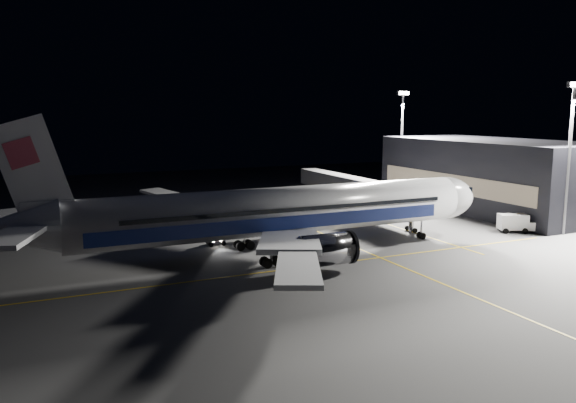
{
  "coord_description": "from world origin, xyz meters",
  "views": [
    {
      "loc": [
        -25.98,
        -59.19,
        16.8
      ],
      "look_at": [
        1.85,
        1.94,
        6.0
      ],
      "focal_mm": 35.0,
      "sensor_mm": 36.0,
      "label": 1
    }
  ],
  "objects_px": {
    "service_truck": "(516,223)",
    "safety_cone_b": "(243,234)",
    "jet_bridge": "(360,188)",
    "safety_cone_c": "(238,231)",
    "floodlight_mast_south": "(570,145)",
    "floodlight_mast_north": "(402,134)",
    "baggage_tug": "(216,239)",
    "airliner": "(272,213)",
    "safety_cone_a": "(273,245)"
  },
  "relations": [
    {
      "from": "floodlight_mast_north",
      "to": "baggage_tug",
      "type": "bearing_deg",
      "value": -152.21
    },
    {
      "from": "safety_cone_c",
      "to": "baggage_tug",
      "type": "bearing_deg",
      "value": -130.43
    },
    {
      "from": "floodlight_mast_south",
      "to": "safety_cone_b",
      "type": "relative_size",
      "value": 36.49
    },
    {
      "from": "airliner",
      "to": "jet_bridge",
      "type": "xyz_separation_m",
      "value": [
        23.08,
        18.06,
        -0.58
      ]
    },
    {
      "from": "baggage_tug",
      "to": "safety_cone_a",
      "type": "xyz_separation_m",
      "value": [
        6.17,
        -3.99,
        -0.46
      ]
    },
    {
      "from": "jet_bridge",
      "to": "safety_cone_b",
      "type": "xyz_separation_m",
      "value": [
        -22.69,
        -6.95,
        -4.3
      ]
    },
    {
      "from": "airliner",
      "to": "safety_cone_c",
      "type": "bearing_deg",
      "value": 87.62
    },
    {
      "from": "floodlight_mast_north",
      "to": "floodlight_mast_south",
      "type": "relative_size",
      "value": 1.0
    },
    {
      "from": "safety_cone_a",
      "to": "safety_cone_c",
      "type": "xyz_separation_m",
      "value": [
        -1.15,
        9.88,
        0.0
      ]
    },
    {
      "from": "airliner",
      "to": "safety_cone_c",
      "type": "relative_size",
      "value": 111.97
    },
    {
      "from": "floodlight_mast_north",
      "to": "safety_cone_b",
      "type": "bearing_deg",
      "value": -152.84
    },
    {
      "from": "safety_cone_a",
      "to": "service_truck",
      "type": "bearing_deg",
      "value": -10.16
    },
    {
      "from": "airliner",
      "to": "floodlight_mast_south",
      "type": "xyz_separation_m",
      "value": [
        41.08,
        -6.01,
        7.21
      ]
    },
    {
      "from": "airliner",
      "to": "baggage_tug",
      "type": "relative_size",
      "value": 27.68
    },
    {
      "from": "jet_bridge",
      "to": "service_truck",
      "type": "height_order",
      "value": "jet_bridge"
    },
    {
      "from": "floodlight_mast_south",
      "to": "safety_cone_b",
      "type": "bearing_deg",
      "value": 157.18
    },
    {
      "from": "jet_bridge",
      "to": "safety_cone_c",
      "type": "distance_m",
      "value": 23.28
    },
    {
      "from": "jet_bridge",
      "to": "baggage_tug",
      "type": "distance_m",
      "value": 29.55
    },
    {
      "from": "airliner",
      "to": "service_truck",
      "type": "height_order",
      "value": "airliner"
    },
    {
      "from": "floodlight_mast_north",
      "to": "safety_cone_a",
      "type": "bearing_deg",
      "value": -144.58
    },
    {
      "from": "safety_cone_a",
      "to": "safety_cone_c",
      "type": "relative_size",
      "value": 0.99
    },
    {
      "from": "service_truck",
      "to": "safety_cone_a",
      "type": "relative_size",
      "value": 9.86
    },
    {
      "from": "floodlight_mast_south",
      "to": "service_truck",
      "type": "distance_m",
      "value": 12.59
    },
    {
      "from": "floodlight_mast_north",
      "to": "baggage_tug",
      "type": "relative_size",
      "value": 9.32
    },
    {
      "from": "floodlight_mast_south",
      "to": "safety_cone_c",
      "type": "distance_m",
      "value": 46.72
    },
    {
      "from": "baggage_tug",
      "to": "safety_cone_a",
      "type": "height_order",
      "value": "baggage_tug"
    },
    {
      "from": "baggage_tug",
      "to": "safety_cone_a",
      "type": "relative_size",
      "value": 4.07
    },
    {
      "from": "safety_cone_a",
      "to": "jet_bridge",
      "type": "bearing_deg",
      "value": 33.37
    },
    {
      "from": "airliner",
      "to": "safety_cone_b",
      "type": "xyz_separation_m",
      "value": [
        0.39,
        11.11,
        -4.88
      ]
    },
    {
      "from": "service_truck",
      "to": "safety_cone_b",
      "type": "relative_size",
      "value": 9.49
    },
    {
      "from": "jet_bridge",
      "to": "safety_cone_b",
      "type": "bearing_deg",
      "value": -162.98
    },
    {
      "from": "airliner",
      "to": "floodlight_mast_south",
      "type": "bearing_deg",
      "value": -8.33
    },
    {
      "from": "jet_bridge",
      "to": "safety_cone_c",
      "type": "xyz_separation_m",
      "value": [
        -22.5,
        -4.17,
        -4.31
      ]
    },
    {
      "from": "floodlight_mast_north",
      "to": "baggage_tug",
      "type": "xyz_separation_m",
      "value": [
        -45.52,
        -23.99,
        -11.63
      ]
    },
    {
      "from": "floodlight_mast_north",
      "to": "safety_cone_b",
      "type": "relative_size",
      "value": 36.49
    },
    {
      "from": "safety_cone_b",
      "to": "safety_cone_c",
      "type": "bearing_deg",
      "value": 86.11
    },
    {
      "from": "jet_bridge",
      "to": "floodlight_mast_south",
      "type": "relative_size",
      "value": 1.66
    },
    {
      "from": "service_truck",
      "to": "safety_cone_a",
      "type": "distance_m",
      "value": 35.11
    },
    {
      "from": "floodlight_mast_south",
      "to": "baggage_tug",
      "type": "xyz_separation_m",
      "value": [
        -45.52,
        14.01,
        -11.63
      ]
    },
    {
      "from": "service_truck",
      "to": "safety_cone_c",
      "type": "bearing_deg",
      "value": 179.13
    },
    {
      "from": "service_truck",
      "to": "safety_cone_c",
      "type": "height_order",
      "value": "service_truck"
    },
    {
      "from": "baggage_tug",
      "to": "safety_cone_b",
      "type": "relative_size",
      "value": 3.92
    },
    {
      "from": "airliner",
      "to": "safety_cone_a",
      "type": "relative_size",
      "value": 112.55
    },
    {
      "from": "floodlight_mast_south",
      "to": "service_truck",
      "type": "relative_size",
      "value": 3.84
    },
    {
      "from": "service_truck",
      "to": "safety_cone_b",
      "type": "distance_m",
      "value": 38.29
    },
    {
      "from": "floodlight_mast_north",
      "to": "floodlight_mast_south",
      "type": "height_order",
      "value": "same"
    },
    {
      "from": "jet_bridge",
      "to": "baggage_tug",
      "type": "relative_size",
      "value": 15.49
    },
    {
      "from": "jet_bridge",
      "to": "baggage_tug",
      "type": "bearing_deg",
      "value": -159.92
    },
    {
      "from": "service_truck",
      "to": "safety_cone_c",
      "type": "xyz_separation_m",
      "value": [
        -35.7,
        16.07,
        -1.1
      ]
    },
    {
      "from": "floodlight_mast_north",
      "to": "floodlight_mast_south",
      "type": "distance_m",
      "value": 38.0
    }
  ]
}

